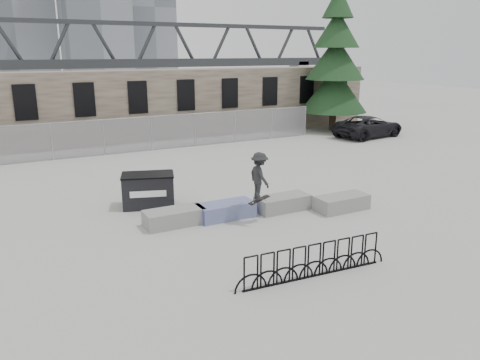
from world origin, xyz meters
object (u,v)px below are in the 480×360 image
planter_center_left (226,210)px  skateboarder (259,176)px  planter_far_left (174,217)px  suv (369,126)px  planter_offset (342,202)px  planter_center_right (283,202)px  dumpster (148,190)px  spruce_tree (335,63)px  bike_rack (314,261)px

planter_center_left → skateboarder: skateboarder is taller
planter_far_left → suv: bearing=29.0°
planter_far_left → planter_offset: (5.99, -1.41, 0.00)m
planter_center_right → dumpster: dumpster is taller
spruce_tree → planter_far_left: bearing=-142.7°
planter_center_left → planter_offset: same height
planter_far_left → spruce_tree: (17.16, 13.08, 4.57)m
planter_center_left → bike_rack: bearing=-89.6°
planter_center_right → suv: 16.96m
planter_center_right → planter_offset: size_ratio=1.00×
planter_offset → planter_far_left: bearing=166.8°
planter_far_left → skateboarder: bearing=-24.0°
bike_rack → suv: suv is taller
planter_offset → skateboarder: skateboarder is taller
planter_far_left → planter_offset: bearing=-13.2°
planter_offset → dumpster: 7.20m
spruce_tree → planter_center_right: bearing=-134.1°
planter_offset → skateboarder: 3.65m
planter_center_right → skateboarder: bearing=-152.7°
planter_center_left → suv: suv is taller
planter_center_right → bike_rack: bearing=-114.3°
bike_rack → spruce_tree: 24.26m
bike_rack → skateboarder: size_ratio=2.59×
planter_center_left → planter_center_right: same height
dumpster → planter_far_left: bearing=-68.1°
planter_far_left → dumpster: bearing=93.9°
planter_center_left → bike_rack: size_ratio=0.45×
planter_far_left → skateboarder: (2.61, -1.16, 1.35)m
planter_far_left → dumpster: (-0.16, 2.32, 0.34)m
bike_rack → spruce_tree: (15.28, 18.32, 4.42)m
planter_offset → skateboarder: size_ratio=1.16×
planter_offset → skateboarder: (-3.38, 0.25, 1.35)m
skateboarder → planter_offset: bearing=-92.9°
spruce_tree → planter_offset: bearing=-127.6°
planter_center_left → spruce_tree: 20.76m
planter_far_left → skateboarder: 3.16m
skateboarder → planter_center_right: bearing=-61.5°
planter_far_left → planter_center_left: 1.85m
suv → skateboarder: skateboarder is taller
planter_far_left → bike_rack: bearing=-70.3°
dumpster → spruce_tree: (17.31, 10.76, 4.23)m
planter_far_left → suv: (17.61, 9.76, 0.43)m
bike_rack → skateboarder: bearing=79.8°
dumpster → planter_center_left: bearing=-33.3°
spruce_tree → dumpster: bearing=-148.1°
planter_offset → spruce_tree: size_ratio=0.17×
planter_center_right → planter_offset: bearing=-27.1°
dumpster → bike_rack: 7.83m
bike_rack → suv: bearing=43.6°
dumpster → suv: 19.26m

